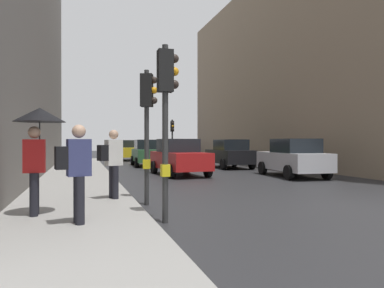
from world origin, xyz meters
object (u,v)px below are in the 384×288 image
car_dark_suv (230,154)px  traffic_light_near_left (166,100)px  car_red_sedan (179,157)px  pedestrian_with_black_backpack (112,160)px  pedestrian_with_umbrella (38,131)px  traffic_light_far_median (172,133)px  pedestrian_with_grey_backpack (76,168)px  car_yellow_taxi (129,150)px  car_blue_van (170,149)px  traffic_light_near_right (148,112)px  car_green_estate (148,153)px  car_silver_hatchback (293,158)px

car_dark_suv → traffic_light_near_left: bearing=-117.7°
car_red_sedan → pedestrian_with_black_backpack: pedestrian_with_black_backpack is taller
pedestrian_with_umbrella → pedestrian_with_black_backpack: size_ratio=1.21×
traffic_light_far_median → pedestrian_with_grey_backpack: bearing=-108.4°
car_yellow_taxi → car_blue_van: (4.92, 5.06, 0.00)m
traffic_light_far_median → traffic_light_near_right: traffic_light_near_right is taller
car_green_estate → pedestrian_with_black_backpack: bearing=-103.6°
traffic_light_near_right → pedestrian_with_umbrella: traffic_light_near_right is taller
traffic_light_far_median → car_dark_suv: (1.96, -6.80, -1.44)m
pedestrian_with_umbrella → car_silver_hatchback: bearing=33.8°
car_yellow_taxi → pedestrian_with_umbrella: pedestrian_with_umbrella is taller
car_red_sedan → car_yellow_taxi: (-0.52, 14.90, 0.00)m
traffic_light_near_right → car_silver_hatchback: traffic_light_near_right is taller
traffic_light_near_right → car_green_estate: traffic_light_near_right is taller
traffic_light_far_median → car_dark_suv: size_ratio=0.79×
pedestrian_with_umbrella → pedestrian_with_black_backpack: bearing=47.4°
traffic_light_far_median → car_silver_hatchback: 13.21m
traffic_light_near_right → car_green_estate: bearing=79.9°
car_silver_hatchback → pedestrian_with_umbrella: pedestrian_with_umbrella is taller
car_green_estate → traffic_light_near_right: bearing=-100.1°
traffic_light_far_median → pedestrian_with_grey_backpack: 21.87m
pedestrian_with_grey_backpack → pedestrian_with_umbrella: bearing=126.1°
car_silver_hatchback → pedestrian_with_grey_backpack: bearing=-140.4°
pedestrian_with_umbrella → pedestrian_with_black_backpack: (1.58, 1.72, -0.68)m
car_red_sedan → car_blue_van: size_ratio=1.01×
traffic_light_near_left → car_silver_hatchback: 10.92m
traffic_light_far_median → traffic_light_near_left: (-5.19, -20.42, 0.14)m
car_dark_suv → car_red_sedan: (-4.23, -3.72, 0.00)m
car_silver_hatchback → car_yellow_taxi: bearing=107.2°
car_blue_van → pedestrian_with_grey_backpack: bearing=-106.7°
car_dark_suv → car_blue_van: (0.17, 16.23, 0.00)m
car_dark_suv → car_silver_hatchback: (0.60, -6.09, 0.00)m
traffic_light_far_median → pedestrian_with_umbrella: (-7.64, -19.71, -0.47)m
traffic_light_near_right → traffic_light_near_left: bearing=-90.0°
traffic_light_near_left → car_red_sedan: 10.45m
car_red_sedan → pedestrian_with_grey_backpack: (-4.63, -10.20, 0.29)m
traffic_light_far_median → car_yellow_taxi: 5.39m
pedestrian_with_umbrella → car_dark_suv: bearing=53.4°
car_red_sedan → car_yellow_taxi: bearing=92.0°
car_red_sedan → car_green_estate: bearing=92.2°
traffic_light_near_left → car_blue_van: bearing=76.2°
traffic_light_near_left → pedestrian_with_umbrella: traffic_light_near_left is taller
traffic_light_far_median → car_green_estate: size_ratio=0.79×
traffic_light_near_left → car_silver_hatchback: bearing=44.2°
car_silver_hatchback → car_blue_van: (-0.43, 22.32, 0.00)m
car_red_sedan → pedestrian_with_black_backpack: (-3.79, -7.47, 0.29)m
car_green_estate → pedestrian_with_grey_backpack: 17.78m
car_dark_suv → car_silver_hatchback: 6.12m
car_green_estate → pedestrian_with_umbrella: (-5.10, -16.23, 0.96)m
car_red_sedan → car_blue_van: 20.43m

